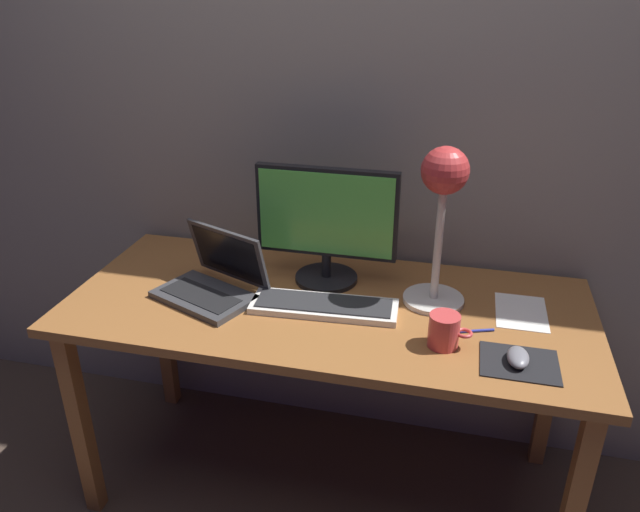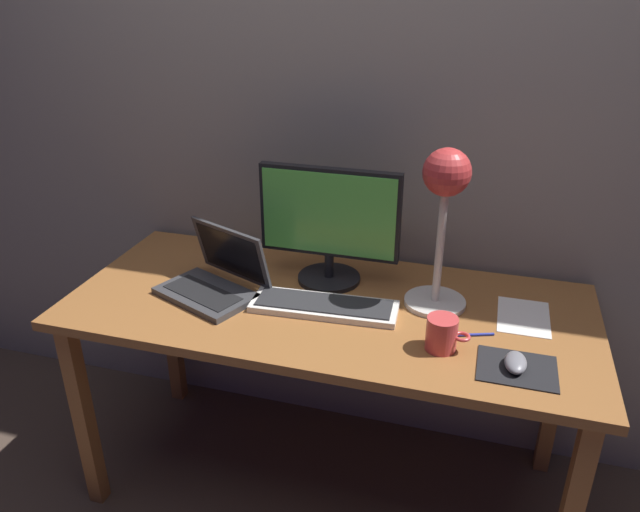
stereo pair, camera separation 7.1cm
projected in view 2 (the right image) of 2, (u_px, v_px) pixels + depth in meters
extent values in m
plane|color=#47382D|center=(327.00, 481.00, 2.18)|extent=(4.80, 4.80, 0.00)
cube|color=gray|center=(362.00, 94.00, 1.97)|extent=(4.80, 0.06, 2.60)
cube|color=#935B2D|center=(328.00, 307.00, 1.87)|extent=(1.60, 0.70, 0.03)
cube|color=#935B2D|center=(84.00, 417.00, 1.96)|extent=(0.05, 0.05, 0.71)
cube|color=#935B2D|center=(171.00, 325.00, 2.47)|extent=(0.05, 0.05, 0.71)
cube|color=#935B2D|center=(556.00, 389.00, 2.09)|extent=(0.05, 0.05, 0.71)
cylinder|color=black|center=(329.00, 278.00, 1.99)|extent=(0.20, 0.20, 0.01)
cylinder|color=black|center=(329.00, 265.00, 1.97)|extent=(0.03, 0.03, 0.08)
cube|color=black|center=(329.00, 212.00, 1.89)|extent=(0.45, 0.03, 0.29)
cube|color=#59C64C|center=(328.00, 214.00, 1.88)|extent=(0.43, 0.00, 0.26)
cube|color=silver|center=(324.00, 307.00, 1.82)|extent=(0.45, 0.17, 0.02)
cube|color=#28282B|center=(324.00, 303.00, 1.81)|extent=(0.41, 0.14, 0.01)
cube|color=#38383A|center=(206.00, 294.00, 1.89)|extent=(0.35, 0.29, 0.02)
cube|color=black|center=(202.00, 293.00, 1.88)|extent=(0.28, 0.19, 0.00)
cube|color=#38383A|center=(231.00, 252.00, 1.93)|extent=(0.30, 0.17, 0.19)
cube|color=black|center=(231.00, 252.00, 1.93)|extent=(0.26, 0.15, 0.16)
cylinder|color=beige|center=(435.00, 302.00, 1.85)|extent=(0.19, 0.19, 0.01)
cylinder|color=silver|center=(440.00, 243.00, 1.77)|extent=(0.02, 0.02, 0.38)
sphere|color=#BF3333|center=(447.00, 172.00, 1.67)|extent=(0.14, 0.14, 0.14)
sphere|color=#FFEAB2|center=(445.00, 185.00, 1.68)|extent=(0.05, 0.05, 0.05)
cube|color=black|center=(517.00, 368.00, 1.55)|extent=(0.20, 0.16, 0.00)
ellipsoid|color=slate|center=(516.00, 362.00, 1.55)|extent=(0.06, 0.10, 0.03)
cylinder|color=#CC3F3F|center=(441.00, 334.00, 1.62)|extent=(0.08, 0.08, 0.10)
torus|color=#CC3F3F|center=(462.00, 337.00, 1.60)|extent=(0.05, 0.05, 0.01)
cube|color=white|center=(524.00, 317.00, 1.78)|extent=(0.15, 0.21, 0.00)
cylinder|color=#2633A5|center=(469.00, 335.00, 1.69)|extent=(0.13, 0.05, 0.01)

